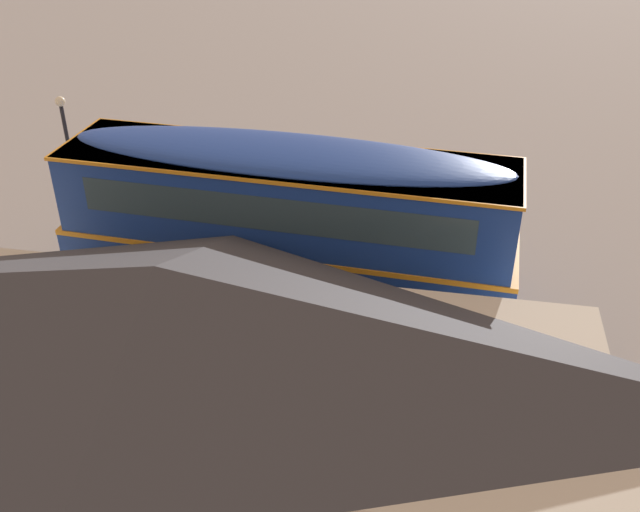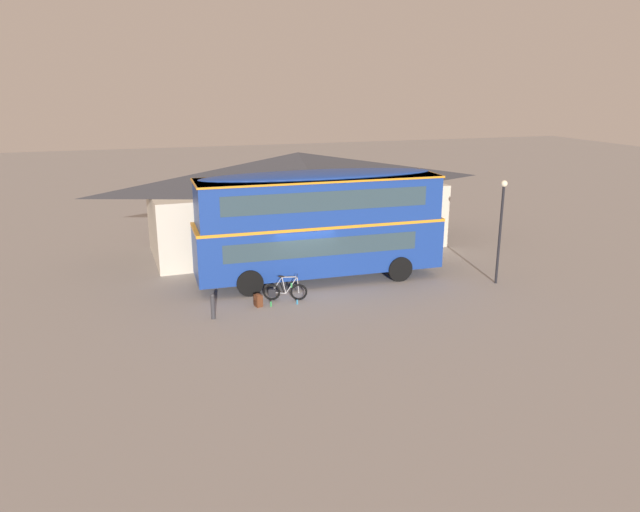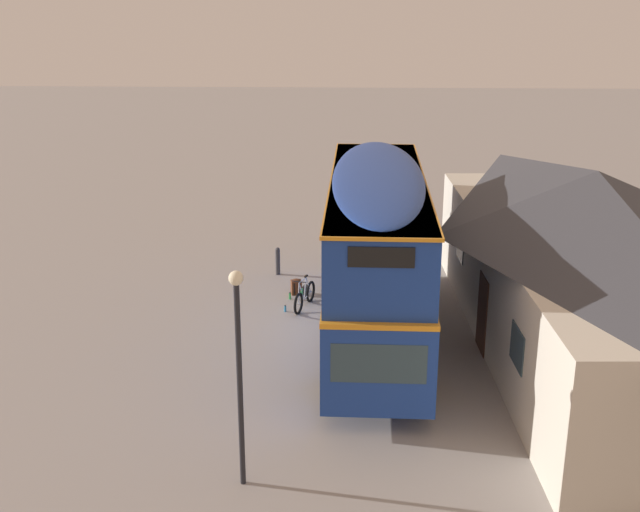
% 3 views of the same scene
% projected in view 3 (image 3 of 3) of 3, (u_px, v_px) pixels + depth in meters
% --- Properties ---
extents(ground_plane, '(120.00, 120.00, 0.00)m').
position_uv_depth(ground_plane, '(348.00, 322.00, 23.37)').
color(ground_plane, gray).
extents(double_decker_bus, '(10.70, 2.80, 4.79)m').
position_uv_depth(double_decker_bus, '(376.00, 248.00, 21.56)').
color(double_decker_bus, black).
rests_on(double_decker_bus, ground).
extents(touring_bicycle, '(1.70, 0.66, 1.04)m').
position_uv_depth(touring_bicycle, '(305.00, 296.00, 24.40)').
color(touring_bicycle, black).
rests_on(touring_bicycle, ground).
extents(backpack_on_ground, '(0.35, 0.38, 0.52)m').
position_uv_depth(backpack_on_ground, '(296.00, 286.00, 25.48)').
color(backpack_on_ground, '#592D19').
rests_on(backpack_on_ground, ground).
extents(water_bottle_blue_sports, '(0.07, 0.07, 0.21)m').
position_uv_depth(water_bottle_blue_sports, '(285.00, 309.00, 24.13)').
color(water_bottle_blue_sports, '#338CBF').
rests_on(water_bottle_blue_sports, ground).
extents(water_bottle_green_metal, '(0.07, 0.07, 0.23)m').
position_uv_depth(water_bottle_green_metal, '(290.00, 296.00, 25.11)').
color(water_bottle_green_metal, green).
rests_on(water_bottle_green_metal, ground).
extents(pub_building, '(15.39, 6.34, 4.96)m').
position_uv_depth(pub_building, '(588.00, 261.00, 20.81)').
color(pub_building, beige).
rests_on(pub_building, ground).
extents(street_lamp, '(0.28, 0.28, 4.47)m').
position_uv_depth(street_lamp, '(239.00, 356.00, 14.87)').
color(street_lamp, black).
rests_on(street_lamp, ground).
extents(kerb_bollard, '(0.16, 0.16, 0.97)m').
position_uv_depth(kerb_bollard, '(278.00, 261.00, 27.18)').
color(kerb_bollard, '#333338').
rests_on(kerb_bollard, ground).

